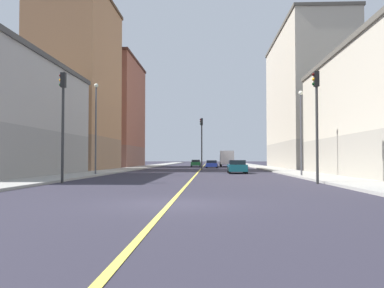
{
  "coord_description": "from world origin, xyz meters",
  "views": [
    {
      "loc": [
        1.32,
        -13.36,
        1.48
      ],
      "look_at": [
        -1.48,
        49.19,
        3.71
      ],
      "focal_mm": 38.22,
      "sensor_mm": 36.0,
      "label": 1
    }
  ],
  "objects_px": {
    "car_green": "(196,163)",
    "car_teal": "(237,167)",
    "building_right_distant": "(114,114)",
    "car_blue": "(212,164)",
    "building_left_mid": "(306,101)",
    "street_lamp_left_near": "(301,124)",
    "traffic_light_median_far": "(202,137)",
    "traffic_light_left_near": "(317,112)",
    "traffic_light_right_near": "(63,112)",
    "building_right_midblock": "(77,83)",
    "building_right_corner": "(2,117)",
    "street_lamp_right_near": "(96,120)",
    "box_truck": "(227,158)"
  },
  "relations": [
    {
      "from": "building_right_corner",
      "to": "building_right_distant",
      "type": "relative_size",
      "value": 1.08
    },
    {
      "from": "building_right_midblock",
      "to": "street_lamp_right_near",
      "type": "bearing_deg",
      "value": -66.41
    },
    {
      "from": "building_right_midblock",
      "to": "traffic_light_left_near",
      "type": "bearing_deg",
      "value": -49.01
    },
    {
      "from": "traffic_light_median_far",
      "to": "car_green",
      "type": "bearing_deg",
      "value": 93.81
    },
    {
      "from": "car_blue",
      "to": "traffic_light_left_near",
      "type": "bearing_deg",
      "value": -81.33
    },
    {
      "from": "traffic_light_left_near",
      "to": "car_green",
      "type": "height_order",
      "value": "traffic_light_left_near"
    },
    {
      "from": "building_right_distant",
      "to": "car_teal",
      "type": "distance_m",
      "value": 36.56
    },
    {
      "from": "traffic_light_median_far",
      "to": "box_truck",
      "type": "bearing_deg",
      "value": 80.19
    },
    {
      "from": "traffic_light_right_near",
      "to": "traffic_light_median_far",
      "type": "relative_size",
      "value": 1.01
    },
    {
      "from": "building_left_mid",
      "to": "street_lamp_left_near",
      "type": "relative_size",
      "value": 3.76
    },
    {
      "from": "street_lamp_left_near",
      "to": "car_teal",
      "type": "relative_size",
      "value": 1.48
    },
    {
      "from": "street_lamp_left_near",
      "to": "car_green",
      "type": "xyz_separation_m",
      "value": [
        -9.95,
        42.95,
        -3.67
      ]
    },
    {
      "from": "building_left_mid",
      "to": "car_teal",
      "type": "bearing_deg",
      "value": -119.71
    },
    {
      "from": "car_blue",
      "to": "building_right_distant",
      "type": "bearing_deg",
      "value": 157.74
    },
    {
      "from": "building_right_distant",
      "to": "car_teal",
      "type": "xyz_separation_m",
      "value": [
        19.6,
        -29.62,
        -8.7
      ]
    },
    {
      "from": "building_left_mid",
      "to": "street_lamp_left_near",
      "type": "bearing_deg",
      "value": -103.79
    },
    {
      "from": "building_right_midblock",
      "to": "traffic_light_right_near",
      "type": "distance_m",
      "value": 28.63
    },
    {
      "from": "traffic_light_left_near",
      "to": "box_truck",
      "type": "distance_m",
      "value": 52.02
    },
    {
      "from": "street_lamp_left_near",
      "to": "car_blue",
      "type": "xyz_separation_m",
      "value": [
        -7.04,
        30.82,
        -3.69
      ]
    },
    {
      "from": "street_lamp_right_near",
      "to": "building_right_distant",
      "type": "bearing_deg",
      "value": 101.03
    },
    {
      "from": "traffic_light_right_near",
      "to": "traffic_light_median_far",
      "type": "distance_m",
      "value": 28.9
    },
    {
      "from": "traffic_light_left_near",
      "to": "building_right_corner",
      "type": "bearing_deg",
      "value": 160.63
    },
    {
      "from": "building_left_mid",
      "to": "building_right_corner",
      "type": "distance_m",
      "value": 42.94
    },
    {
      "from": "building_left_mid",
      "to": "building_right_distant",
      "type": "height_order",
      "value": "building_left_mid"
    },
    {
      "from": "building_right_midblock",
      "to": "car_blue",
      "type": "bearing_deg",
      "value": 36.9
    },
    {
      "from": "traffic_light_left_near",
      "to": "car_teal",
      "type": "xyz_separation_m",
      "value": [
        -3.57,
        16.91,
        -3.58
      ]
    },
    {
      "from": "building_left_mid",
      "to": "street_lamp_right_near",
      "type": "bearing_deg",
      "value": -132.3
    },
    {
      "from": "building_left_mid",
      "to": "traffic_light_left_near",
      "type": "distance_m",
      "value": 38.51
    },
    {
      "from": "traffic_light_right_near",
      "to": "car_blue",
      "type": "bearing_deg",
      "value": 76.96
    },
    {
      "from": "building_right_corner",
      "to": "building_left_mid",
      "type": "bearing_deg",
      "value": 42.99
    },
    {
      "from": "building_right_distant",
      "to": "car_blue",
      "type": "distance_m",
      "value": 20.48
    },
    {
      "from": "traffic_light_median_far",
      "to": "street_lamp_left_near",
      "type": "xyz_separation_m",
      "value": [
        8.37,
        -19.11,
        0.04
      ]
    },
    {
      "from": "car_green",
      "to": "traffic_light_median_far",
      "type": "bearing_deg",
      "value": -86.19
    },
    {
      "from": "building_right_midblock",
      "to": "traffic_light_median_far",
      "type": "relative_size",
      "value": 3.33
    },
    {
      "from": "car_blue",
      "to": "car_teal",
      "type": "bearing_deg",
      "value": -83.78
    },
    {
      "from": "building_right_distant",
      "to": "box_truck",
      "type": "distance_m",
      "value": 22.09
    },
    {
      "from": "street_lamp_left_near",
      "to": "traffic_light_right_near",
      "type": "bearing_deg",
      "value": -151.75
    },
    {
      "from": "street_lamp_left_near",
      "to": "street_lamp_right_near",
      "type": "bearing_deg",
      "value": 173.59
    },
    {
      "from": "traffic_light_median_far",
      "to": "street_lamp_right_near",
      "type": "distance_m",
      "value": 19.32
    },
    {
      "from": "traffic_light_left_near",
      "to": "traffic_light_median_far",
      "type": "relative_size",
      "value": 1.0
    },
    {
      "from": "traffic_light_right_near",
      "to": "box_truck",
      "type": "distance_m",
      "value": 53.29
    },
    {
      "from": "building_right_midblock",
      "to": "car_blue",
      "type": "relative_size",
      "value": 4.76
    },
    {
      "from": "building_right_midblock",
      "to": "car_green",
      "type": "xyz_separation_m",
      "value": [
        14.22,
        24.99,
        -10.42
      ]
    },
    {
      "from": "street_lamp_left_near",
      "to": "car_green",
      "type": "height_order",
      "value": "street_lamp_left_near"
    },
    {
      "from": "car_green",
      "to": "car_teal",
      "type": "bearing_deg",
      "value": -81.21
    },
    {
      "from": "street_lamp_left_near",
      "to": "car_teal",
      "type": "height_order",
      "value": "street_lamp_left_near"
    },
    {
      "from": "car_green",
      "to": "box_truck",
      "type": "bearing_deg",
      "value": 2.08
    },
    {
      "from": "car_blue",
      "to": "traffic_light_right_near",
      "type": "bearing_deg",
      "value": -103.04
    },
    {
      "from": "building_right_midblock",
      "to": "building_right_distant",
      "type": "distance_m",
      "value": 19.95
    },
    {
      "from": "building_left_mid",
      "to": "traffic_light_right_near",
      "type": "relative_size",
      "value": 3.8
    }
  ]
}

